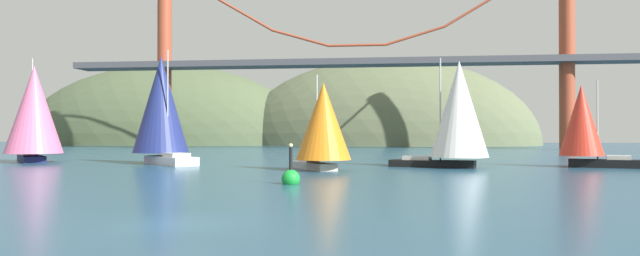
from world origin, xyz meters
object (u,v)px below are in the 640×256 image
object	(u,v)px
sailboat_orange_sail	(323,123)
channel_buoy	(291,178)
sailboat_pink_spinnaker	(34,112)
sailboat_scarlet_sail	(583,124)
sailboat_navy_sail	(161,107)
sailboat_white_mainsail	(458,111)

from	to	relation	value
sailboat_orange_sail	channel_buoy	bearing A→B (deg)	-91.77
sailboat_pink_spinnaker	sailboat_scarlet_sail	bearing A→B (deg)	-1.71
sailboat_orange_sail	channel_buoy	world-z (taller)	sailboat_orange_sail
sailboat_scarlet_sail	sailboat_orange_sail	bearing A→B (deg)	-160.66
sailboat_orange_sail	sailboat_pink_spinnaker	size ratio (longest dim) A/B	0.72
sailboat_scarlet_sail	sailboat_pink_spinnaker	xyz separation A→B (m)	(-53.24, 1.59, 1.37)
sailboat_orange_sail	sailboat_scarlet_sail	bearing A→B (deg)	19.34
sailboat_scarlet_sail	sailboat_navy_sail	world-z (taller)	sailboat_navy_sail
sailboat_white_mainsail	channel_buoy	world-z (taller)	sailboat_white_mainsail
channel_buoy	sailboat_pink_spinnaker	bearing A→B (deg)	144.41
sailboat_white_mainsail	sailboat_orange_sail	xyz separation A→B (m)	(-11.15, -5.53, -1.11)
sailboat_white_mainsail	sailboat_navy_sail	world-z (taller)	sailboat_navy_sail
sailboat_scarlet_sail	sailboat_navy_sail	size ratio (longest dim) A/B	0.69
sailboat_orange_sail	sailboat_pink_spinnaker	xyz separation A→B (m)	(-30.99, 9.40, 1.44)
sailboat_white_mainsail	sailboat_orange_sail	size ratio (longest dim) A/B	1.24
sailboat_pink_spinnaker	sailboat_navy_sail	bearing A→B (deg)	-2.49
sailboat_scarlet_sail	sailboat_pink_spinnaker	size ratio (longest dim) A/B	0.70
sailboat_pink_spinnaker	sailboat_white_mainsail	bearing A→B (deg)	-5.24
sailboat_scarlet_sail	channel_buoy	distance (m)	30.62
sailboat_navy_sail	channel_buoy	xyz separation A→B (m)	(16.71, -21.30, -5.20)
sailboat_navy_sail	channel_buoy	bearing A→B (deg)	-51.89
sailboat_scarlet_sail	sailboat_pink_spinnaker	bearing A→B (deg)	178.29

